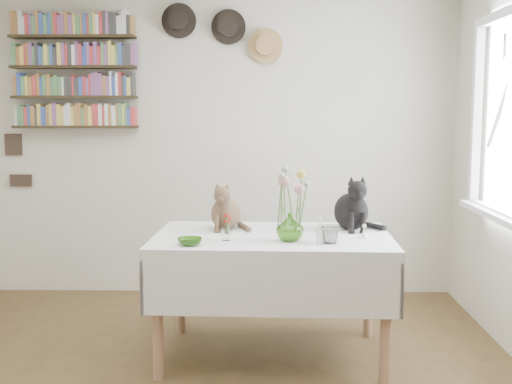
{
  "coord_description": "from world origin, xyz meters",
  "views": [
    {
      "loc": [
        0.48,
        -3.07,
        1.52
      ],
      "look_at": [
        0.4,
        0.69,
        1.05
      ],
      "focal_mm": 45.0,
      "sensor_mm": 36.0,
      "label": 1
    }
  ],
  "objects_px": {
    "black_cat": "(351,201)",
    "dining_table": "(273,265)",
    "flower_vase": "(290,227)",
    "tabby_cat": "(226,205)",
    "bookshelf_unit": "(74,72)"
  },
  "relations": [
    {
      "from": "black_cat",
      "to": "flower_vase",
      "type": "distance_m",
      "value": 0.57
    },
    {
      "from": "black_cat",
      "to": "bookshelf_unit",
      "type": "distance_m",
      "value": 2.57
    },
    {
      "from": "dining_table",
      "to": "flower_vase",
      "type": "bearing_deg",
      "value": -61.89
    },
    {
      "from": "black_cat",
      "to": "flower_vase",
      "type": "bearing_deg",
      "value": -144.55
    },
    {
      "from": "tabby_cat",
      "to": "flower_vase",
      "type": "xyz_separation_m",
      "value": [
        0.4,
        -0.37,
        -0.07
      ]
    },
    {
      "from": "black_cat",
      "to": "flower_vase",
      "type": "xyz_separation_m",
      "value": [
        -0.4,
        -0.39,
        -0.1
      ]
    },
    {
      "from": "black_cat",
      "to": "dining_table",
      "type": "bearing_deg",
      "value": -166.54
    },
    {
      "from": "flower_vase",
      "to": "bookshelf_unit",
      "type": "bearing_deg",
      "value": 137.64
    },
    {
      "from": "black_cat",
      "to": "bookshelf_unit",
      "type": "xyz_separation_m",
      "value": [
        -2.11,
        1.16,
        0.89
      ]
    },
    {
      "from": "tabby_cat",
      "to": "bookshelf_unit",
      "type": "relative_size",
      "value": 0.31
    },
    {
      "from": "tabby_cat",
      "to": "bookshelf_unit",
      "type": "height_order",
      "value": "bookshelf_unit"
    },
    {
      "from": "tabby_cat",
      "to": "black_cat",
      "type": "xyz_separation_m",
      "value": [
        0.8,
        0.01,
        0.02
      ]
    },
    {
      "from": "dining_table",
      "to": "bookshelf_unit",
      "type": "distance_m",
      "value": 2.45
    },
    {
      "from": "dining_table",
      "to": "black_cat",
      "type": "relative_size",
      "value": 4.09
    },
    {
      "from": "dining_table",
      "to": "tabby_cat",
      "type": "bearing_deg",
      "value": 147.83
    }
  ]
}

